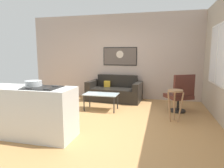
{
  "coord_description": "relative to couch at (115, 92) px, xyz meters",
  "views": [
    {
      "loc": [
        1.35,
        -4.17,
        1.5
      ],
      "look_at": [
        0.07,
        0.9,
        0.7
      ],
      "focal_mm": 31.73,
      "sensor_mm": 36.0,
      "label": 1
    }
  ],
  "objects": [
    {
      "name": "window",
      "position": [
        2.7,
        -1.06,
        1.2
      ],
      "size": [
        0.03,
        1.36,
        1.41
      ],
      "color": "silver"
    },
    {
      "name": "back_wall",
      "position": [
        0.11,
        0.47,
        1.12
      ],
      "size": [
        6.4,
        0.05,
        2.8
      ],
      "primitive_type": "cube",
      "color": "#B49E92",
      "rests_on": "ground"
    },
    {
      "name": "ground",
      "position": [
        0.11,
        -1.96,
        -0.3
      ],
      "size": [
        6.4,
        6.4,
        0.04
      ],
      "primitive_type": "cube",
      "color": "tan"
    },
    {
      "name": "mixing_bowl",
      "position": [
        -0.78,
        -3.06,
        0.69
      ],
      "size": [
        0.3,
        0.3,
        0.11
      ],
      "color": "silver",
      "rests_on": "kitchen_counter"
    },
    {
      "name": "bar_stool",
      "position": [
        1.77,
        -1.67,
        0.27
      ],
      "size": [
        0.37,
        0.36,
        0.72
      ],
      "color": "#A37651",
      "rests_on": "ground"
    },
    {
      "name": "wall_painting",
      "position": [
        0.08,
        0.42,
        1.14
      ],
      "size": [
        1.14,
        0.03,
        0.61
      ],
      "color": "black"
    },
    {
      "name": "armchair",
      "position": [
        1.95,
        -0.89,
        0.21
      ],
      "size": [
        0.77,
        0.76,
        0.99
      ],
      "color": "black",
      "rests_on": "ground"
    },
    {
      "name": "couch",
      "position": [
        0.0,
        0.0,
        0.0
      ],
      "size": [
        1.77,
        0.96,
        0.8
      ],
      "color": "black",
      "rests_on": "ground"
    },
    {
      "name": "coffee_table",
      "position": [
        -0.09,
        -1.18,
        0.12
      ],
      "size": [
        0.9,
        0.51,
        0.44
      ],
      "color": "silver",
      "rests_on": "ground"
    },
    {
      "name": "kitchen_counter",
      "position": [
        -0.85,
        -3.14,
        0.18
      ],
      "size": [
        1.68,
        0.62,
        0.94
      ],
      "color": "silver",
      "rests_on": "ground"
    }
  ]
}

